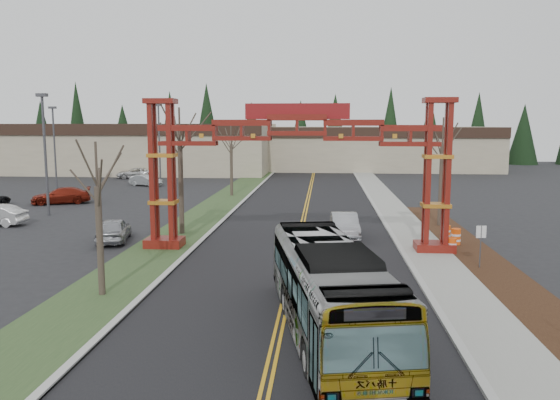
# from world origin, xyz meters

# --- Properties ---
(road) EXTENTS (12.00, 110.00, 0.02)m
(road) POSITION_xyz_m (0.00, 25.00, 0.01)
(road) COLOR black
(road) RESTS_ON ground
(lane_line_left) EXTENTS (0.12, 100.00, 0.01)m
(lane_line_left) POSITION_xyz_m (-0.12, 25.00, 0.03)
(lane_line_left) COLOR gold
(lane_line_left) RESTS_ON road
(lane_line_right) EXTENTS (0.12, 100.00, 0.01)m
(lane_line_right) POSITION_xyz_m (0.12, 25.00, 0.03)
(lane_line_right) COLOR gold
(lane_line_right) RESTS_ON road
(curb_right) EXTENTS (0.30, 110.00, 0.15)m
(curb_right) POSITION_xyz_m (6.15, 25.00, 0.07)
(curb_right) COLOR #B0B0AA
(curb_right) RESTS_ON ground
(sidewalk_right) EXTENTS (2.60, 110.00, 0.14)m
(sidewalk_right) POSITION_xyz_m (7.60, 25.00, 0.08)
(sidewalk_right) COLOR gray
(sidewalk_right) RESTS_ON ground
(landscape_strip) EXTENTS (2.60, 50.00, 0.12)m
(landscape_strip) POSITION_xyz_m (10.20, 10.00, 0.06)
(landscape_strip) COLOR black
(landscape_strip) RESTS_ON ground
(grass_median) EXTENTS (4.00, 110.00, 0.08)m
(grass_median) POSITION_xyz_m (-8.00, 25.00, 0.04)
(grass_median) COLOR #2F4824
(grass_median) RESTS_ON ground
(curb_left) EXTENTS (0.30, 110.00, 0.15)m
(curb_left) POSITION_xyz_m (-6.15, 25.00, 0.07)
(curb_left) COLOR #B0B0AA
(curb_left) RESTS_ON ground
(gateway_arch) EXTENTS (18.20, 1.60, 8.90)m
(gateway_arch) POSITION_xyz_m (0.00, 18.00, 5.98)
(gateway_arch) COLOR #60130C
(gateway_arch) RESTS_ON ground
(retail_building_west) EXTENTS (46.00, 22.30, 7.50)m
(retail_building_west) POSITION_xyz_m (-30.00, 71.96, 3.76)
(retail_building_west) COLOR tan
(retail_building_west) RESTS_ON ground
(retail_building_east) EXTENTS (38.00, 20.30, 7.00)m
(retail_building_east) POSITION_xyz_m (10.00, 79.95, 3.51)
(retail_building_east) COLOR tan
(retail_building_east) RESTS_ON ground
(conifer_treeline) EXTENTS (116.10, 5.60, 13.00)m
(conifer_treeline) POSITION_xyz_m (0.25, 92.00, 6.49)
(conifer_treeline) COLOR black
(conifer_treeline) RESTS_ON ground
(transit_bus) EXTENTS (4.94, 12.12, 3.29)m
(transit_bus) POSITION_xyz_m (1.80, 4.93, 1.65)
(transit_bus) COLOR #A5A7AD
(transit_bus) RESTS_ON ground
(silver_sedan) EXTENTS (1.93, 4.90, 1.59)m
(silver_sedan) POSITION_xyz_m (2.96, 22.00, 0.79)
(silver_sedan) COLOR #A5A8AD
(silver_sedan) RESTS_ON ground
(parked_car_near_a) EXTENTS (2.76, 4.81, 1.54)m
(parked_car_near_a) POSITION_xyz_m (-11.74, 19.46, 0.77)
(parked_car_near_a) COLOR #9B9DA3
(parked_car_near_a) RESTS_ON ground
(parked_car_mid_a) EXTENTS (5.71, 3.93, 1.54)m
(parked_car_mid_a) POSITION_xyz_m (-23.08, 35.37, 0.77)
(parked_car_mid_a) COLOR maroon
(parked_car_mid_a) RESTS_ON ground
(parked_car_far_a) EXTENTS (4.36, 2.83, 1.36)m
(parked_car_far_a) POSITION_xyz_m (-19.94, 50.55, 0.68)
(parked_car_far_a) COLOR #A5AAAD
(parked_car_far_a) RESTS_ON ground
(parked_car_far_b) EXTENTS (5.57, 4.00, 1.41)m
(parked_car_far_b) POSITION_xyz_m (-24.68, 59.94, 0.70)
(parked_car_far_b) COLOR silver
(parked_car_far_b) RESTS_ON ground
(bare_tree_median_near) EXTENTS (2.88, 2.88, 6.69)m
(bare_tree_median_near) POSITION_xyz_m (-8.00, 8.61, 4.76)
(bare_tree_median_near) COLOR #382D26
(bare_tree_median_near) RESTS_ON ground
(bare_tree_median_mid) EXTENTS (3.37, 3.37, 8.52)m
(bare_tree_median_mid) POSITION_xyz_m (-8.00, 22.08, 6.25)
(bare_tree_median_mid) COLOR #382D26
(bare_tree_median_mid) RESTS_ON ground
(bare_tree_median_far) EXTENTS (3.10, 3.10, 7.46)m
(bare_tree_median_far) POSITION_xyz_m (-8.00, 42.11, 5.37)
(bare_tree_median_far) COLOR #382D26
(bare_tree_median_far) RESTS_ON ground
(bare_tree_right_far) EXTENTS (3.08, 3.08, 7.91)m
(bare_tree_right_far) POSITION_xyz_m (10.00, 26.33, 5.84)
(bare_tree_right_far) COLOR #382D26
(bare_tree_right_far) RESTS_ON ground
(light_pole_near) EXTENTS (0.86, 0.43, 9.86)m
(light_pole_near) POSITION_xyz_m (-20.91, 28.80, 5.70)
(light_pole_near) COLOR #3F3F44
(light_pole_near) RESTS_ON ground
(light_pole_mid) EXTENTS (0.82, 0.41, 9.43)m
(light_pole_mid) POSITION_xyz_m (-29.35, 46.94, 5.46)
(light_pole_mid) COLOR #3F3F44
(light_pole_mid) RESTS_ON ground
(light_pole_far) EXTENTS (0.86, 0.43, 9.97)m
(light_pole_far) POSITION_xyz_m (-19.48, 54.92, 5.77)
(light_pole_far) COLOR #3F3F44
(light_pole_far) RESTS_ON ground
(street_sign) EXTENTS (0.52, 0.13, 2.29)m
(street_sign) POSITION_xyz_m (9.59, 14.38, 1.65)
(street_sign) COLOR #3F3F44
(street_sign) RESTS_ON ground
(barrel_south) EXTENTS (0.51, 0.51, 0.94)m
(barrel_south) POSITION_xyz_m (8.93, 17.69, 0.47)
(barrel_south) COLOR #F24F0D
(barrel_south) RESTS_ON ground
(barrel_mid) EXTENTS (0.59, 0.59, 1.09)m
(barrel_mid) POSITION_xyz_m (9.66, 19.87, 0.54)
(barrel_mid) COLOR #F24F0D
(barrel_mid) RESTS_ON ground
(barrel_north) EXTENTS (0.55, 0.55, 1.01)m
(barrel_north) POSITION_xyz_m (9.41, 21.38, 0.50)
(barrel_north) COLOR #F24F0D
(barrel_north) RESTS_ON ground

